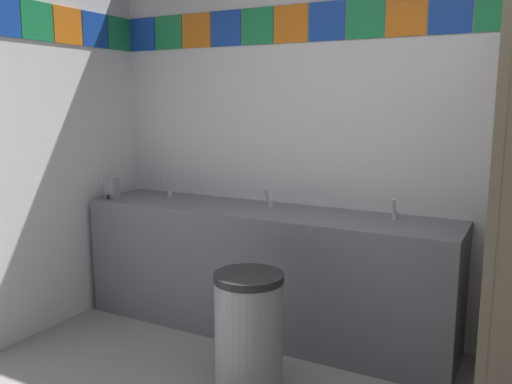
# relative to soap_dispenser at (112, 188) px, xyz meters

# --- Properties ---
(wall_back) EXTENTS (4.24, 0.09, 2.60)m
(wall_back) POSITION_rel_soap_dispenser_xyz_m (1.97, 0.48, 0.39)
(wall_back) COLOR silver
(wall_back) RESTS_ON ground_plane
(vanity_counter) EXTENTS (2.52, 0.56, 0.83)m
(vanity_counter) POSITION_rel_soap_dispenser_xyz_m (1.15, 0.16, -0.48)
(vanity_counter) COLOR slate
(vanity_counter) RESTS_ON ground_plane
(faucet_left) EXTENTS (0.04, 0.10, 0.14)m
(faucet_left) POSITION_rel_soap_dispenser_xyz_m (0.32, 0.25, -0.03)
(faucet_left) COLOR silver
(faucet_left) RESTS_ON vanity_counter
(faucet_center) EXTENTS (0.04, 0.10, 0.14)m
(faucet_center) POSITION_rel_soap_dispenser_xyz_m (1.15, 0.25, -0.03)
(faucet_center) COLOR silver
(faucet_center) RESTS_ON vanity_counter
(faucet_right) EXTENTS (0.04, 0.10, 0.14)m
(faucet_right) POSITION_rel_soap_dispenser_xyz_m (1.99, 0.25, -0.03)
(faucet_right) COLOR silver
(faucet_right) RESTS_ON vanity_counter
(soap_dispenser) EXTENTS (0.09, 0.09, 0.16)m
(soap_dispenser) POSITION_rel_soap_dispenser_xyz_m (0.00, 0.00, 0.00)
(soap_dispenser) COLOR gray
(soap_dispenser) RESTS_ON vanity_counter
(trash_bin) EXTENTS (0.37, 0.37, 0.65)m
(trash_bin) POSITION_rel_soap_dispenser_xyz_m (1.44, -0.55, -0.59)
(trash_bin) COLOR #999EA3
(trash_bin) RESTS_ON ground_plane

